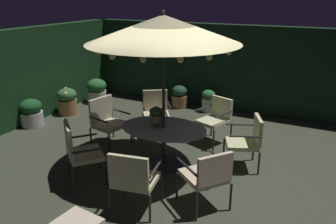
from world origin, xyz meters
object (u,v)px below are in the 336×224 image
Objects in this scene: patio_chair_east at (107,119)px; patio_chair_southwest at (207,174)px; patio_chair_north at (216,117)px; patio_chair_west at (248,139)px; patio_chair_southeast at (79,149)px; potted_plant_back_center at (208,100)px; potted_plant_back_right at (180,96)px; potted_plant_front_corner at (97,90)px; potted_plant_left_near at (68,101)px; patio_chair_south at (133,177)px; centerpiece_planter at (156,115)px; patio_dining_table at (164,136)px; potted_plant_right_near at (31,113)px; patio_umbrella at (163,29)px; patio_chair_northeast at (156,110)px.

patio_chair_east reaches higher than patio_chair_southwest.
patio_chair_north is 1.19m from patio_chair_west.
patio_chair_southeast is (0.48, -1.42, 0.03)m from patio_chair_east.
patio_chair_east is 2.91m from patio_chair_southwest.
patio_chair_west reaches higher than patio_chair_north.
patio_chair_east is 1.68× the size of potted_plant_back_center.
potted_plant_front_corner is at bearing -164.14° from potted_plant_back_right.
potted_plant_left_near is at bearing 152.09° from patio_chair_east.
patio_chair_southwest reaches higher than potted_plant_left_near.
patio_chair_south is 4.89m from potted_plant_back_right.
patio_chair_north is 2.26m from patio_chair_east.
centerpiece_planter is at bearing -115.78° from patio_chair_north.
potted_plant_right_near is (-3.69, 0.35, -0.25)m from patio_dining_table.
potted_plant_right_near is (-4.20, -1.05, -0.24)m from patio_chair_north.
patio_dining_table is 0.58× the size of patio_umbrella.
potted_plant_right_near is 0.96× the size of potted_plant_front_corner.
patio_dining_table is 1.70× the size of patio_chair_southwest.
potted_plant_back_center is (0.69, 4.34, -0.29)m from patio_chair_southeast.
potted_plant_right_near is (-3.69, 0.35, -2.12)m from patio_umbrella.
patio_chair_east is 1.50× the size of potted_plant_right_near.
patio_chair_southeast reaches higher than patio_chair_southwest.
patio_chair_southeast is (-0.16, -2.37, 0.04)m from patio_chair_northeast.
patio_chair_southeast is 1.31m from patio_chair_south.
patio_dining_table reaches higher than potted_plant_front_corner.
centerpiece_planter is 0.54× the size of potted_plant_left_near.
patio_dining_table is 1.50m from patio_chair_east.
patio_chair_south reaches higher than potted_plant_right_near.
potted_plant_right_near is 0.95× the size of potted_plant_left_near.
potted_plant_back_right is (-1.41, 4.67, -0.27)m from patio_chair_south.
patio_chair_southeast is 1.07× the size of patio_chair_south.
patio_chair_west is (2.37, 1.71, -0.03)m from patio_chair_southeast.
patio_chair_north is at bearing 14.05° from potted_plant_right_near.
potted_plant_front_corner is (-3.46, 2.54, -0.22)m from patio_dining_table.
patio_chair_east is at bearing -48.44° from potted_plant_front_corner.
patio_chair_northeast reaches higher than potted_plant_front_corner.
potted_plant_front_corner is (-3.46, 2.54, -2.09)m from patio_umbrella.
potted_plant_back_center is 3.69m from potted_plant_left_near.
patio_chair_east reaches higher than patio_dining_table.
potted_plant_back_right is (-0.31, 1.95, -0.25)m from patio_chair_northeast.
patio_chair_west is (1.53, 0.57, -0.39)m from centerpiece_planter.
patio_chair_west reaches higher than patio_chair_southwest.
patio_dining_table is 1.70× the size of patio_chair_north.
centerpiece_planter is 0.36× the size of patio_chair_southeast.
potted_plant_right_near is at bearing -162.58° from patio_chair_northeast.
potted_plant_left_near is (-2.51, 2.50, -0.23)m from patio_chair_southeast.
patio_umbrella is 2.86× the size of patio_chair_west.
centerpiece_planter reaches higher than patio_chair_south.
potted_plant_right_near is 1.05m from potted_plant_left_near.
patio_dining_table is at bearing -156.98° from patio_chair_west.
patio_chair_southeast reaches higher than potted_plant_front_corner.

